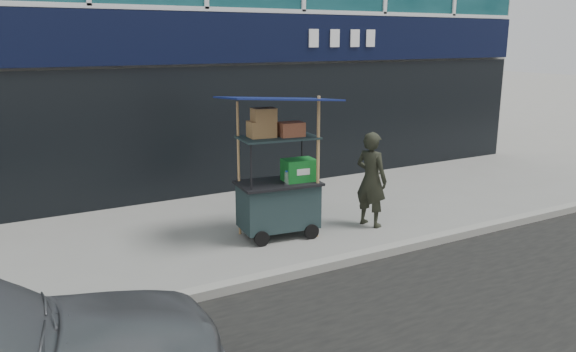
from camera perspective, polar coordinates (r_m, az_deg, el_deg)
ground at (r=7.54m, az=3.68°, el=-8.75°), size 80.00×80.00×0.00m
curb at (r=7.37m, az=4.55°, el=-8.83°), size 80.00×0.18×0.12m
vendor_cart at (r=8.30m, az=-0.90°, el=-1.12°), size 1.70×1.30×2.15m
vendor_man at (r=8.85m, az=8.45°, el=-0.34°), size 0.50×0.63×1.50m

